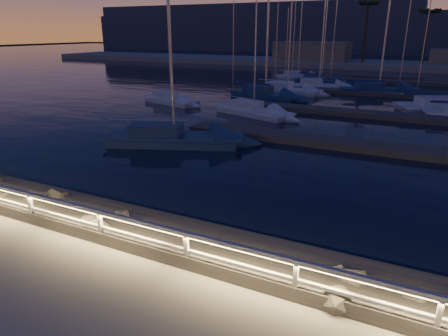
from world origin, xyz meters
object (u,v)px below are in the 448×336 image
Objects in this scene: sailboat_a at (170,99)px; sailboat_e at (264,94)px; sailboat_f at (252,110)px; sailboat_m at (297,76)px; sailboat_k at (376,89)px; sailboat_b at (171,137)px; sailboat_j at (286,89)px; sailboat_i at (317,86)px; guard_rail at (254,259)px; sailboat_n at (320,81)px.

sailboat_e reaches higher than sailboat_a.
sailboat_f reaches higher than sailboat_m.
sailboat_k reaches higher than sailboat_m.
sailboat_a is at bearing 102.46° from sailboat_b.
sailboat_j is at bearing 70.25° from sailboat_a.
sailboat_f is at bearing -104.49° from sailboat_m.
sailboat_b is at bearing -112.35° from sailboat_i.
sailboat_f is 0.94× the size of sailboat_j.
sailboat_m is (-4.24, 26.82, -0.01)m from sailboat_f.
sailboat_i is (-8.32, 40.00, -0.94)m from guard_rail.
sailboat_b is 1.08× the size of sailboat_e.
sailboat_b is at bearing -40.55° from sailboat_a.
sailboat_k is (9.81, 9.34, -0.04)m from sailboat_e.
sailboat_j reaches higher than guard_rail.
sailboat_j reaches higher than sailboat_a.
sailboat_n is (-9.23, 45.06, -0.96)m from guard_rail.
sailboat_b is at bearing 131.15° from guard_rail.
sailboat_k reaches higher than sailboat_a.
sailboat_k reaches higher than sailboat_i.
sailboat_a is at bearing -160.07° from sailboat_k.
sailboat_k is (-1.64, 39.86, -0.95)m from guard_rail.
guard_rail is at bearing -66.52° from sailboat_j.
sailboat_a is at bearing -125.80° from sailboat_e.
guard_rail is 30.43m from sailboat_a.
sailboat_b reaches higher than sailboat_j.
sailboat_e is at bearing 71.79° from sailboat_b.
sailboat_f is 0.89× the size of sailboat_k.
sailboat_i reaches higher than sailboat_m.
guard_rail is 3.22× the size of sailboat_k.
sailboat_b is 29.29m from sailboat_k.
sailboat_e is at bearing -159.45° from sailboat_k.
sailboat_j reaches higher than sailboat_i.
sailboat_b is 28.16m from sailboat_i.
sailboat_b reaches higher than sailboat_m.
sailboat_i is at bearing -83.74° from sailboat_m.
sailboat_j is at bearing 106.85° from guard_rail.
sailboat_j is (-2.35, -4.77, -0.00)m from sailboat_i.
sailboat_f reaches higher than sailboat_n.
sailboat_b is at bearing -130.47° from sailboat_k.
sailboat_b is at bearing -82.73° from sailboat_j.
sailboat_f is 19.02m from sailboat_k.
sailboat_i is 10.74m from sailboat_m.
sailboat_k is 15.29m from sailboat_m.
sailboat_j is (-10.67, 35.23, -0.94)m from guard_rail.
sailboat_m is 6.14m from sailboat_n.
guard_rail is 3.65× the size of sailboat_n.
sailboat_i is at bearing -68.00° from sailboat_n.
sailboat_a is 25.72m from sailboat_m.
sailboat_m is at bearing 108.54° from sailboat_j.
sailboat_j is 10.15m from sailboat_k.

